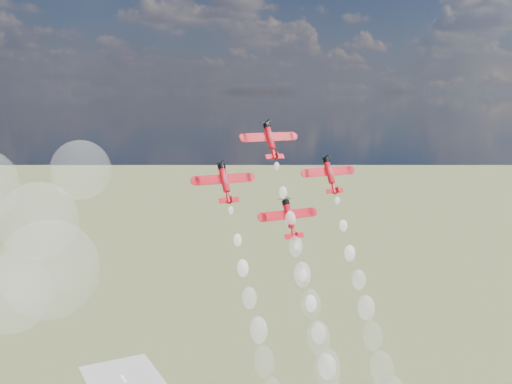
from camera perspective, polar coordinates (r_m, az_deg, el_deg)
The scene contains 7 objects.
plane_lead at distance 139.44m, azimuth 1.37°, elevation 4.99°, with size 13.10×6.85×8.57m.
plane_left at distance 130.30m, azimuth -2.99°, elevation 0.95°, with size 13.10×6.85×8.57m.
plane_right at distance 143.48m, azimuth 7.05°, elevation 1.67°, with size 13.10×6.85×8.57m.
plane_slot at distance 133.90m, azimuth 3.21°, elevation -2.48°, with size 13.10×6.85×8.57m.
smoke_trail_lead at distance 130.65m, azimuth 5.69°, elevation -12.38°, with size 5.10×24.89×43.08m.
smoke_trail_left at distance 124.01m, azimuth 1.24°, elevation -17.71°, with size 5.10×24.99×42.71m.
smoke_trail_right at distance 137.66m, azimuth 11.72°, elevation -14.93°, with size 5.78×25.21×42.14m.
Camera 1 is at (-57.37, -106.79, 119.96)m, focal length 42.00 mm.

